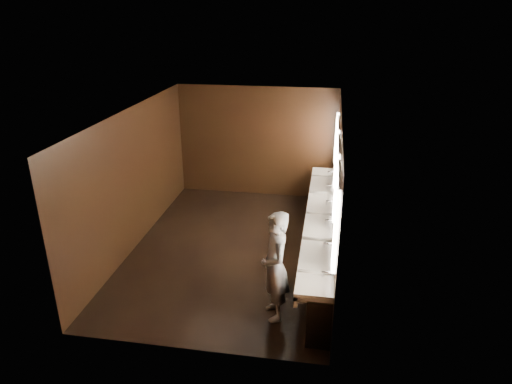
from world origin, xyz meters
TOP-DOWN VIEW (x-y plane):
  - floor at (0.00, 0.00)m, footprint 6.00×6.00m
  - ceiling at (0.00, 0.00)m, footprint 4.00×6.00m
  - wall_back at (0.00, 3.00)m, footprint 4.00×0.02m
  - wall_front at (0.00, -3.00)m, footprint 4.00×0.02m
  - wall_left at (-2.00, 0.00)m, footprint 0.02×6.00m
  - wall_right at (2.00, 0.00)m, footprint 0.02×6.00m
  - sink_counter at (1.79, 0.00)m, footprint 0.55×5.40m
  - mirror_band at (1.98, -0.00)m, footprint 0.06×5.03m
  - person at (1.11, -2.01)m, footprint 0.62×0.76m
  - trash_bin at (1.58, -0.17)m, footprint 0.36×0.36m

SIDE VIEW (x-z plane):
  - floor at x=0.00m, z-range 0.00..0.00m
  - trash_bin at x=1.58m, z-range 0.00..0.53m
  - sink_counter at x=1.79m, z-range -0.01..1.00m
  - person at x=1.11m, z-range 0.00..1.80m
  - wall_back at x=0.00m, z-range 0.00..2.80m
  - wall_front at x=0.00m, z-range 0.00..2.80m
  - wall_left at x=-2.00m, z-range 0.00..2.80m
  - wall_right at x=2.00m, z-range 0.00..2.80m
  - mirror_band at x=1.98m, z-range 1.17..2.32m
  - ceiling at x=0.00m, z-range 2.79..2.81m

